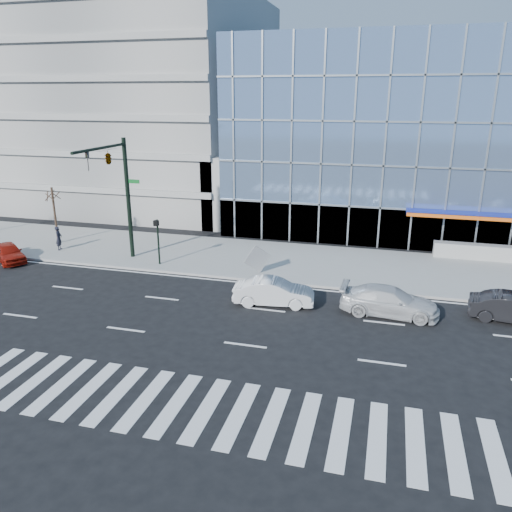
{
  "coord_description": "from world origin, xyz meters",
  "views": [
    {
      "loc": [
        5.72,
        -23.35,
        10.79
      ],
      "look_at": [
        -1.38,
        3.0,
        1.92
      ],
      "focal_mm": 35.0,
      "sensor_mm": 36.0,
      "label": 1
    }
  ],
  "objects_px": {
    "white_suv": "(389,301)",
    "white_sedan": "(274,292)",
    "red_sedan": "(8,252)",
    "tilted_panel": "(258,259)",
    "traffic_signal": "(114,172)",
    "ped_signal_post": "(158,235)",
    "street_tree_near": "(52,195)",
    "pedestrian": "(59,238)"
  },
  "relations": [
    {
      "from": "white_sedan",
      "to": "tilted_panel",
      "type": "relative_size",
      "value": 3.31
    },
    {
      "from": "tilted_panel",
      "to": "street_tree_near",
      "type": "bearing_deg",
      "value": 139.25
    },
    {
      "from": "traffic_signal",
      "to": "white_sedan",
      "type": "xyz_separation_m",
      "value": [
        11.18,
        -3.74,
        -5.45
      ]
    },
    {
      "from": "ped_signal_post",
      "to": "white_suv",
      "type": "height_order",
      "value": "ped_signal_post"
    },
    {
      "from": "white_sedan",
      "to": "street_tree_near",
      "type": "bearing_deg",
      "value": 62.61
    },
    {
      "from": "traffic_signal",
      "to": "ped_signal_post",
      "type": "distance_m",
      "value": 4.75
    },
    {
      "from": "street_tree_near",
      "to": "pedestrian",
      "type": "distance_m",
      "value": 3.35
    },
    {
      "from": "white_suv",
      "to": "red_sedan",
      "type": "bearing_deg",
      "value": 88.13
    },
    {
      "from": "street_tree_near",
      "to": "pedestrian",
      "type": "bearing_deg",
      "value": -50.62
    },
    {
      "from": "pedestrian",
      "to": "red_sedan",
      "type": "bearing_deg",
      "value": 128.1
    },
    {
      "from": "traffic_signal",
      "to": "street_tree_near",
      "type": "xyz_separation_m",
      "value": [
        -7.0,
        2.93,
        -2.39
      ]
    },
    {
      "from": "white_sedan",
      "to": "white_suv",
      "type": "bearing_deg",
      "value": -94.49
    },
    {
      "from": "red_sedan",
      "to": "tilted_panel",
      "type": "height_order",
      "value": "tilted_panel"
    },
    {
      "from": "ped_signal_post",
      "to": "pedestrian",
      "type": "xyz_separation_m",
      "value": [
        -8.31,
        1.11,
        -1.14
      ]
    },
    {
      "from": "traffic_signal",
      "to": "ped_signal_post",
      "type": "bearing_deg",
      "value": 8.52
    },
    {
      "from": "white_suv",
      "to": "white_sedan",
      "type": "distance_m",
      "value": 6.01
    },
    {
      "from": "traffic_signal",
      "to": "red_sedan",
      "type": "distance_m",
      "value": 9.61
    },
    {
      "from": "traffic_signal",
      "to": "tilted_panel",
      "type": "bearing_deg",
      "value": 2.69
    },
    {
      "from": "ped_signal_post",
      "to": "white_sedan",
      "type": "distance_m",
      "value": 9.72
    },
    {
      "from": "ped_signal_post",
      "to": "white_sedan",
      "type": "bearing_deg",
      "value": -25.36
    },
    {
      "from": "ped_signal_post",
      "to": "pedestrian",
      "type": "bearing_deg",
      "value": 172.41
    },
    {
      "from": "traffic_signal",
      "to": "street_tree_near",
      "type": "distance_m",
      "value": 7.96
    },
    {
      "from": "ped_signal_post",
      "to": "white_suv",
      "type": "bearing_deg",
      "value": -14.62
    },
    {
      "from": "street_tree_near",
      "to": "white_suv",
      "type": "bearing_deg",
      "value": -14.79
    },
    {
      "from": "street_tree_near",
      "to": "traffic_signal",
      "type": "bearing_deg",
      "value": -22.71
    },
    {
      "from": "white_sedan",
      "to": "pedestrian",
      "type": "bearing_deg",
      "value": 65.67
    },
    {
      "from": "white_suv",
      "to": "tilted_panel",
      "type": "bearing_deg",
      "value": 67.04
    },
    {
      "from": "white_sedan",
      "to": "pedestrian",
      "type": "height_order",
      "value": "pedestrian"
    },
    {
      "from": "street_tree_near",
      "to": "white_sedan",
      "type": "xyz_separation_m",
      "value": [
        18.18,
        -6.67,
        -3.07
      ]
    },
    {
      "from": "white_suv",
      "to": "red_sedan",
      "type": "relative_size",
      "value": 1.33
    },
    {
      "from": "tilted_panel",
      "to": "red_sedan",
      "type": "bearing_deg",
      "value": 154.04
    },
    {
      "from": "ped_signal_post",
      "to": "street_tree_near",
      "type": "relative_size",
      "value": 0.71
    },
    {
      "from": "white_suv",
      "to": "white_sedan",
      "type": "xyz_separation_m",
      "value": [
        -6.0,
        -0.29,
        -0.01
      ]
    },
    {
      "from": "traffic_signal",
      "to": "street_tree_near",
      "type": "bearing_deg",
      "value": 157.29
    },
    {
      "from": "red_sedan",
      "to": "tilted_panel",
      "type": "relative_size",
      "value": 2.88
    },
    {
      "from": "ped_signal_post",
      "to": "street_tree_near",
      "type": "xyz_separation_m",
      "value": [
        -9.5,
        2.56,
        1.64
      ]
    },
    {
      "from": "traffic_signal",
      "to": "tilted_panel",
      "type": "relative_size",
      "value": 6.15
    },
    {
      "from": "pedestrian",
      "to": "tilted_panel",
      "type": "distance_m",
      "value": 15.04
    },
    {
      "from": "street_tree_near",
      "to": "tilted_panel",
      "type": "bearing_deg",
      "value": -8.78
    },
    {
      "from": "white_sedan",
      "to": "tilted_panel",
      "type": "bearing_deg",
      "value": 18.32
    },
    {
      "from": "ped_signal_post",
      "to": "pedestrian",
      "type": "relative_size",
      "value": 1.76
    },
    {
      "from": "ped_signal_post",
      "to": "red_sedan",
      "type": "relative_size",
      "value": 0.8
    }
  ]
}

